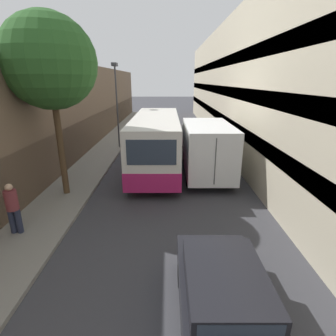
{
  "coord_description": "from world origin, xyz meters",
  "views": [
    {
      "loc": [
        0.0,
        0.49,
        5.19
      ],
      "look_at": [
        -0.04,
        11.15,
        1.6
      ],
      "focal_mm": 28.0,
      "sensor_mm": 36.0,
      "label": 1
    }
  ],
  "objects_px": {
    "car_hatchback": "(226,302)",
    "street_tree_left": "(51,63)",
    "bus": "(157,141)",
    "street_lamp": "(117,89)",
    "box_truck": "(206,146)",
    "pedestrian": "(14,207)"
  },
  "relations": [
    {
      "from": "bus",
      "to": "street_tree_left",
      "type": "height_order",
      "value": "street_tree_left"
    },
    {
      "from": "car_hatchback",
      "to": "box_truck",
      "type": "distance_m",
      "value": 10.3
    },
    {
      "from": "bus",
      "to": "street_lamp",
      "type": "xyz_separation_m",
      "value": [
        -3.17,
        4.88,
        2.85
      ]
    },
    {
      "from": "bus",
      "to": "pedestrian",
      "type": "height_order",
      "value": "bus"
    },
    {
      "from": "car_hatchback",
      "to": "street_tree_left",
      "type": "xyz_separation_m",
      "value": [
        -5.99,
        7.04,
        5.11
      ]
    },
    {
      "from": "car_hatchback",
      "to": "street_lamp",
      "type": "height_order",
      "value": "street_lamp"
    },
    {
      "from": "box_truck",
      "to": "pedestrian",
      "type": "height_order",
      "value": "box_truck"
    },
    {
      "from": "bus",
      "to": "box_truck",
      "type": "relative_size",
      "value": 1.36
    },
    {
      "from": "car_hatchback",
      "to": "street_tree_left",
      "type": "bearing_deg",
      "value": 130.4
    },
    {
      "from": "box_truck",
      "to": "street_tree_left",
      "type": "height_order",
      "value": "street_tree_left"
    },
    {
      "from": "street_tree_left",
      "to": "street_lamp",
      "type": "bearing_deg",
      "value": 84.09
    },
    {
      "from": "bus",
      "to": "street_tree_left",
      "type": "bearing_deg",
      "value": -135.21
    },
    {
      "from": "street_lamp",
      "to": "street_tree_left",
      "type": "height_order",
      "value": "street_tree_left"
    },
    {
      "from": "bus",
      "to": "street_lamp",
      "type": "distance_m",
      "value": 6.47
    },
    {
      "from": "car_hatchback",
      "to": "box_truck",
      "type": "bearing_deg",
      "value": 84.79
    },
    {
      "from": "street_tree_left",
      "to": "bus",
      "type": "bearing_deg",
      "value": 44.79
    },
    {
      "from": "box_truck",
      "to": "street_lamp",
      "type": "distance_m",
      "value": 8.82
    },
    {
      "from": "pedestrian",
      "to": "bus",
      "type": "bearing_deg",
      "value": 58.64
    },
    {
      "from": "car_hatchback",
      "to": "street_lamp",
      "type": "bearing_deg",
      "value": 107.6
    },
    {
      "from": "car_hatchback",
      "to": "street_tree_left",
      "type": "height_order",
      "value": "street_tree_left"
    },
    {
      "from": "bus",
      "to": "pedestrian",
      "type": "relative_size",
      "value": 5.25
    },
    {
      "from": "car_hatchback",
      "to": "bus",
      "type": "bearing_deg",
      "value": 99.73
    }
  ]
}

